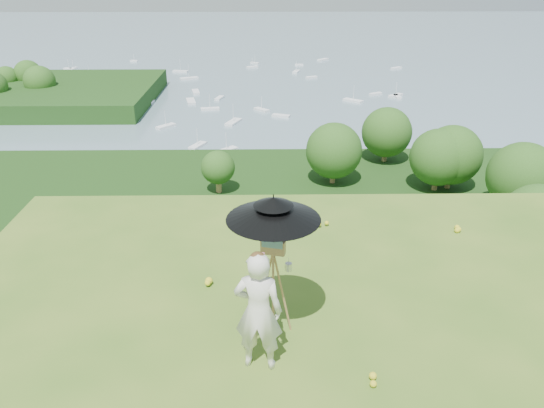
{
  "coord_description": "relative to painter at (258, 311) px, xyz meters",
  "views": [
    {
      "loc": [
        -1.66,
        -4.35,
        5.0
      ],
      "look_at": [
        -1.52,
        4.28,
        1.01
      ],
      "focal_mm": 35.0,
      "sensor_mm": 36.0,
      "label": 1
    }
  ],
  "objects": [
    {
      "name": "peninsula",
      "position": [
        -73.25,
        153.72,
        -29.87
      ],
      "size": [
        90.0,
        60.0,
        12.0
      ],
      "primitive_type": null,
      "color": "#17320D",
      "rests_on": "bay_water"
    },
    {
      "name": "bay_water",
      "position": [
        1.75,
        238.72,
        -34.87
      ],
      "size": [
        700.0,
        700.0,
        0.0
      ],
      "primitive_type": "plane",
      "color": "slate",
      "rests_on": "ground"
    },
    {
      "name": "field_easel",
      "position": [
        0.2,
        0.58,
        -0.0
      ],
      "size": [
        0.81,
        0.81,
        1.74
      ],
      "primitive_type": null,
      "rotation": [
        0.0,
        0.0,
        -0.26
      ],
      "color": "#95653E",
      "rests_on": "ground"
    },
    {
      "name": "painter_cap",
      "position": [
        0.0,
        0.0,
        0.82
      ],
      "size": [
        0.26,
        0.29,
        0.1
      ],
      "primitive_type": null,
      "rotation": [
        0.0,
        0.0,
        -0.26
      ],
      "color": "pink",
      "rests_on": "painter"
    },
    {
      "name": "painter",
      "position": [
        0.0,
        0.0,
        0.0
      ],
      "size": [
        0.69,
        0.51,
        1.74
      ],
      "primitive_type": "imported",
      "rotation": [
        0.0,
        0.0,
        2.99
      ],
      "color": "beige",
      "rests_on": "ground"
    },
    {
      "name": "shoreline_tier",
      "position": [
        1.75,
        73.72,
        -36.87
      ],
      "size": [
        170.0,
        28.0,
        8.0
      ],
      "primitive_type": "cube",
      "color": "#706659",
      "rests_on": "bay_water"
    },
    {
      "name": "harbor_town",
      "position": [
        1.75,
        73.72,
        -30.37
      ],
      "size": [
        110.0,
        22.0,
        5.0
      ],
      "primitive_type": null,
      "color": "silver",
      "rests_on": "shoreline_tier"
    },
    {
      "name": "sun_umbrella",
      "position": [
        0.21,
        0.61,
        0.97
      ],
      "size": [
        1.37,
        1.37,
        0.83
      ],
      "primitive_type": null,
      "rotation": [
        0.0,
        0.0,
        -0.09
      ],
      "color": "black",
      "rests_on": "field_easel"
    },
    {
      "name": "slope_trees",
      "position": [
        1.75,
        33.72,
        -15.87
      ],
      "size": [
        110.0,
        50.0,
        6.0
      ],
      "primitive_type": null,
      "color": "#284F17",
      "rests_on": "forest_slope"
    },
    {
      "name": "moored_boats",
      "position": [
        -10.75,
        159.72,
        -34.52
      ],
      "size": [
        140.0,
        140.0,
        0.7
      ],
      "primitive_type": null,
      "color": "white",
      "rests_on": "bay_water"
    },
    {
      "name": "forest_slope",
      "position": [
        1.75,
        33.72,
        -29.87
      ],
      "size": [
        140.0,
        56.0,
        22.0
      ],
      "primitive_type": "cube",
      "color": "#17320D",
      "rests_on": "bay_water"
    }
  ]
}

